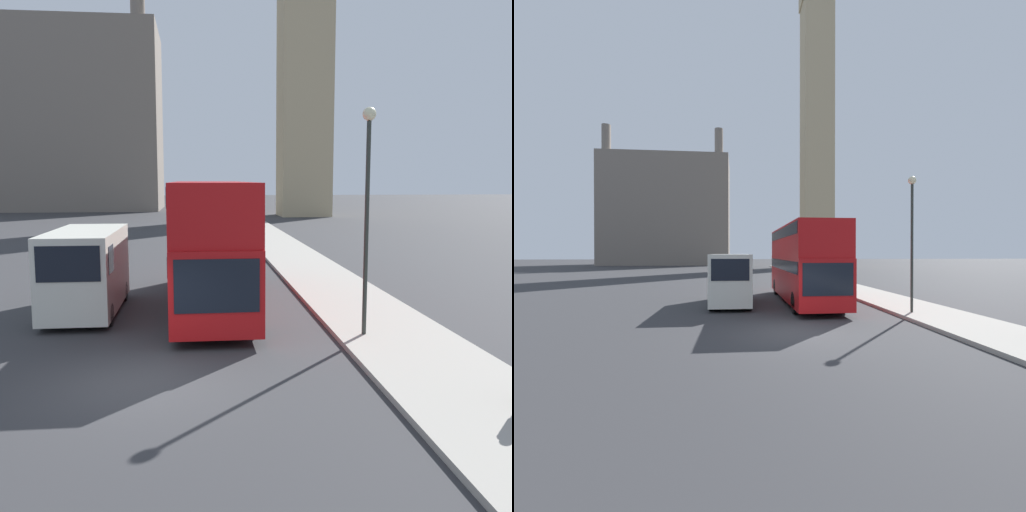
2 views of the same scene
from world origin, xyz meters
TOP-DOWN VIEW (x-y plane):
  - ground_plane at (0.00, 0.00)m, footprint 300.00×300.00m
  - sidewalk_strip at (6.66, 0.00)m, footprint 3.32×120.00m
  - building_block_distant at (-18.49, 74.66)m, footprint 29.34×15.99m
  - red_double_decker_bus at (1.70, 7.42)m, footprint 2.51×10.78m
  - white_van at (-2.39, 6.72)m, footprint 2.13×5.43m
  - street_lamp at (5.78, 2.79)m, footprint 0.36×0.36m

SIDE VIEW (x-z plane):
  - ground_plane at x=0.00m, z-range 0.00..0.00m
  - sidewalk_strip at x=6.66m, z-range 0.00..0.15m
  - white_van at x=-2.39m, z-range 0.09..2.85m
  - red_double_decker_bus at x=1.70m, z-range 0.25..4.56m
  - street_lamp at x=5.78m, z-range 1.07..7.20m
  - building_block_distant at x=-18.49m, z-range -2.79..28.72m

